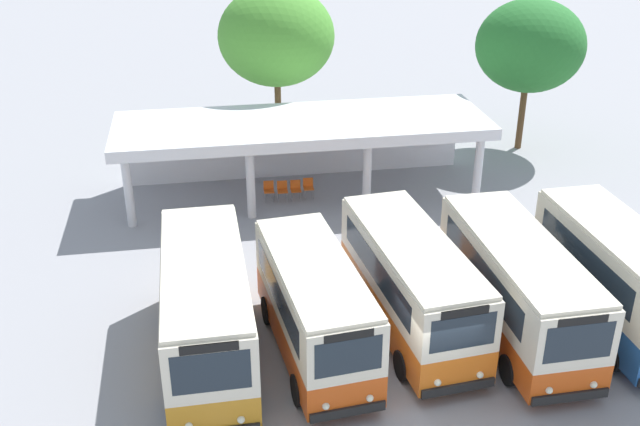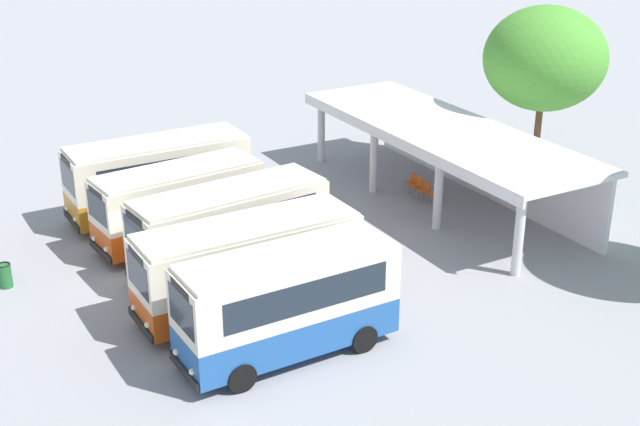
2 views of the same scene
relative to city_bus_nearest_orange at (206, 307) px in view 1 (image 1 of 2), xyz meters
The scene contains 13 objects.
ground_plane 6.69m from the city_bus_nearest_orange, 22.97° to the right, with size 180.00×180.00×0.00m, color #939399.
city_bus_nearest_orange is the anchor object (origin of this frame).
city_bus_second_in_row 3.14m from the city_bus_nearest_orange, ahead, with size 2.82×6.80×3.12m.
city_bus_middle_cream 6.27m from the city_bus_nearest_orange, ahead, with size 2.96×7.53×3.17m.
city_bus_fourth_amber 9.37m from the city_bus_nearest_orange, ahead, with size 2.52×7.68×3.18m.
city_bus_fifth_blue 12.50m from the city_bus_nearest_orange, ahead, with size 2.42×6.89×3.42m.
terminal_canopy 12.81m from the city_bus_nearest_orange, 69.46° to the left, with size 15.81×5.03×3.40m.
waiting_chair_end_by_column 11.38m from the city_bus_nearest_orange, 74.93° to the left, with size 0.45×0.45×0.86m.
waiting_chair_second_from_end 11.46m from the city_bus_nearest_orange, 72.01° to the left, with size 0.45×0.45×0.86m.
waiting_chair_middle_seat 11.63m from the city_bus_nearest_orange, 69.28° to the left, with size 0.45×0.45×0.86m.
waiting_chair_fourth_seat 11.97m from the city_bus_nearest_orange, 66.91° to the left, with size 0.45×0.45×0.86m.
roadside_tree_behind_canopy 18.06m from the city_bus_nearest_orange, 76.51° to the left, with size 5.58×5.58×8.05m.
roadside_tree_east_of_canopy 22.36m from the city_bus_nearest_orange, 43.15° to the left, with size 5.21×5.21×7.44m.
Camera 1 is at (-5.71, -15.88, 13.64)m, focal length 41.91 mm.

